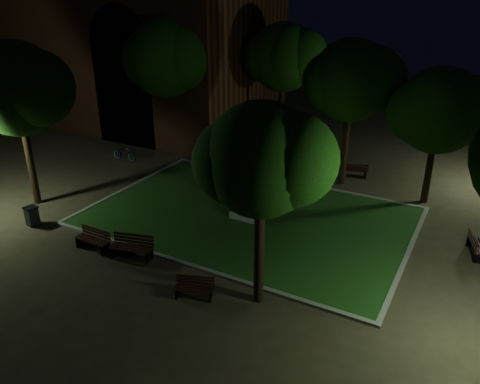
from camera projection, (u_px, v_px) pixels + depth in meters
The scene contains 19 objects.
ground at pixel (228, 234), 21.52m from camera, with size 80.00×80.00×0.00m, color #403324.
lawn at pixel (249, 216), 23.11m from camera, with size 15.00×10.00×0.08m, color #1E4616.
lawn_kerb at pixel (249, 216), 23.10m from camera, with size 15.40×10.40×0.12m.
monument at pixel (249, 199), 22.74m from camera, with size 1.40×1.40×3.20m.
building_main at pixel (141, 29), 36.59m from camera, with size 20.00×12.00×15.00m.
tree_west at pixel (18, 89), 22.17m from camera, with size 5.59×4.56×8.27m.
tree_north_er at pixel (353, 81), 24.67m from camera, with size 5.39×4.40×8.09m.
tree_ne at pixel (441, 111), 22.72m from camera, with size 5.23×4.27×7.04m.
tree_se at pixel (263, 161), 14.79m from camera, with size 4.65×3.79×7.31m.
tree_nw at pixel (168, 58), 29.72m from camera, with size 6.24×5.10×8.80m.
tree_far_north at pixel (285, 57), 30.70m from camera, with size 5.53×4.52×8.43m.
lamppost_nw at pixel (173, 103), 32.63m from camera, with size 1.18×0.28×4.25m.
bench_near_left at pixel (132, 247), 19.52m from camera, with size 1.91×1.08×0.99m.
bench_near_right at pixel (195, 288), 17.05m from camera, with size 1.52×0.97×0.79m.
bench_west_near at pixel (93, 240), 20.20m from camera, with size 1.63×0.58×0.89m.
bench_right_side at pixel (476, 246), 19.73m from camera, with size 0.97×1.67×0.87m.
bench_far_side at pixel (353, 171), 27.75m from camera, with size 1.74×1.10×0.90m.
trash_bin at pixel (32, 216), 22.17m from camera, with size 0.64×0.64×0.94m.
bicycle at pixel (124, 153), 30.44m from camera, with size 0.65×1.85×0.97m, color black.
Camera 1 is at (9.59, -16.30, 10.47)m, focal length 35.00 mm.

